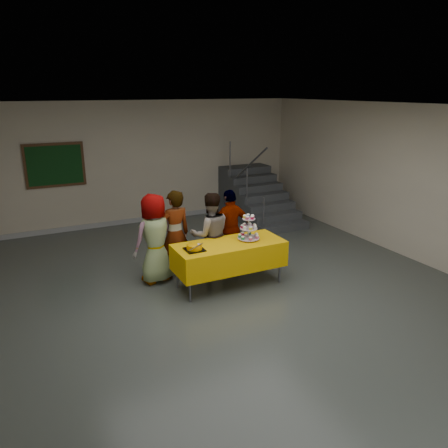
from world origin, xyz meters
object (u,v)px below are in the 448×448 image
object	(u,v)px
bear_cake	(194,247)
schoolchild_d	(230,228)
noticeboard	(55,165)
staircase	(255,199)
schoolchild_a	(155,239)
cupcake_stand	(249,229)
bake_table	(229,255)
schoolchild_c	(210,235)
schoolchild_b	(175,234)

from	to	relation	value
bear_cake	schoolchild_d	xyz separation A→B (m)	(1.08, 0.83, -0.09)
noticeboard	staircase	bearing A→B (deg)	-9.96
schoolchild_a	cupcake_stand	bearing A→B (deg)	138.81
bake_table	schoolchild_c	distance (m)	0.61
bear_cake	staircase	size ratio (longest dim) A/B	0.15
noticeboard	schoolchild_a	bearing A→B (deg)	-72.02
cupcake_stand	bear_cake	bearing A→B (deg)	-176.17
schoolchild_d	noticeboard	size ratio (longest dim) A/B	1.14
cupcake_stand	schoolchild_d	size ratio (longest dim) A/B	0.30
schoolchild_c	noticeboard	size ratio (longest dim) A/B	1.18
cupcake_stand	staircase	world-z (taller)	staircase
schoolchild_d	staircase	xyz separation A→B (m)	(2.10, 2.71, -0.25)
bear_cake	schoolchild_b	world-z (taller)	schoolchild_b
schoolchild_a	schoolchild_d	distance (m)	1.49
schoolchild_c	noticeboard	distance (m)	4.41
schoolchild_a	schoolchild_d	bearing A→B (deg)	166.99
bake_table	staircase	world-z (taller)	staircase
bake_table	cupcake_stand	size ratio (longest dim) A/B	4.22
staircase	noticeboard	size ratio (longest dim) A/B	1.85
schoolchild_a	noticeboard	world-z (taller)	noticeboard
cupcake_stand	bear_cake	world-z (taller)	cupcake_stand
bear_cake	bake_table	bearing A→B (deg)	4.53
bake_table	noticeboard	distance (m)	4.98
schoolchild_c	schoolchild_d	world-z (taller)	schoolchild_c
schoolchild_a	schoolchild_b	world-z (taller)	schoolchild_b
bake_table	schoolchild_b	bearing A→B (deg)	132.47
schoolchild_b	schoolchild_c	xyz separation A→B (m)	(0.60, -0.19, -0.03)
schoolchild_b	staircase	world-z (taller)	staircase
staircase	cupcake_stand	bearing A→B (deg)	-121.67
schoolchild_b	schoolchild_d	world-z (taller)	schoolchild_b
schoolchild_a	schoolchild_d	xyz separation A→B (m)	(1.49, 0.05, -0.04)
cupcake_stand	schoolchild_c	world-z (taller)	schoolchild_c
schoolchild_a	bear_cake	bearing A→B (deg)	102.97
bake_table	bear_cake	world-z (taller)	bear_cake
bear_cake	schoolchild_c	world-z (taller)	schoolchild_c
staircase	bake_table	bearing A→B (deg)	-125.86
bear_cake	schoolchild_d	world-z (taller)	schoolchild_d
schoolchild_a	schoolchild_c	world-z (taller)	schoolchild_a
staircase	bear_cake	bearing A→B (deg)	-131.89
schoolchild_a	staircase	xyz separation A→B (m)	(3.59, 2.76, -0.30)
schoolchild_a	noticeboard	size ratio (longest dim) A/B	1.21
cupcake_stand	schoolchild_c	bearing A→B (deg)	130.87
cupcake_stand	bear_cake	size ratio (longest dim) A/B	1.24
schoolchild_a	noticeboard	distance (m)	3.87
cupcake_stand	schoolchild_d	xyz separation A→B (m)	(0.04, 0.76, -0.21)
noticeboard	bake_table	bearing A→B (deg)	-62.65
bake_table	bear_cake	size ratio (longest dim) A/B	5.25
schoolchild_a	schoolchild_c	bearing A→B (deg)	155.36
schoolchild_b	cupcake_stand	bearing A→B (deg)	138.68
schoolchild_c	cupcake_stand	bearing A→B (deg)	141.16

